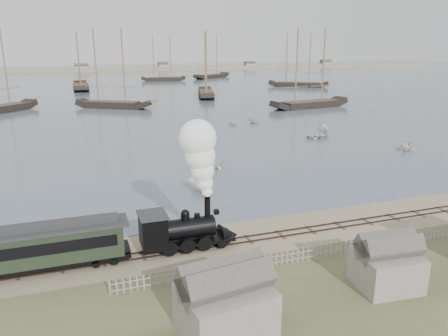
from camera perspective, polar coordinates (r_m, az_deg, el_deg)
name	(u,v)px	position (r m, az deg, el deg)	size (l,w,h in m)	color
ground	(281,225)	(41.03, 7.43, -7.36)	(600.00, 600.00, 0.00)	gray
harbor_water	(111,81)	(204.92, -14.55, 10.94)	(600.00, 336.00, 0.06)	#4C5E6D
rail_track	(291,233)	(39.40, 8.73, -8.37)	(120.00, 1.80, 0.16)	#31231B
picket_fence_west	(243,272)	(32.88, 2.54, -13.47)	(19.00, 0.10, 1.20)	slate
shed_left	(225,332)	(27.12, 0.19, -20.58)	(5.00, 4.00, 4.10)	slate
shed_mid	(385,287)	(33.09, 20.24, -14.33)	(4.00, 3.50, 3.60)	slate
far_spit	(99,71)	(284.54, -16.03, 12.09)	(500.00, 20.00, 1.80)	tan
locomotive	(198,194)	(34.69, -3.48, -3.37)	(8.17, 3.05, 10.18)	black
passenger_coach	(35,247)	(34.73, -23.48, -9.39)	(13.34, 2.57, 3.24)	black
beached_dinghy	(53,246)	(38.17, -21.47, -9.52)	(4.30, 3.07, 0.89)	silver
rowboat_1	(214,162)	(58.20, -1.33, 0.73)	(3.05, 2.64, 1.61)	silver
rowboat_2	(200,186)	(48.78, -3.11, -2.41)	(3.84, 1.44, 1.48)	silver
rowboat_3	(319,136)	(78.83, 12.26, 4.14)	(4.30, 3.07, 0.89)	silver
rowboat_4	(407,145)	(73.89, 22.80, 2.80)	(3.26, 2.81, 1.72)	silver
rowboat_5	(325,128)	(85.04, 13.11, 5.05)	(3.17, 1.19, 1.22)	silver
rowboat_7	(253,119)	(92.03, 3.81, 6.41)	(3.40, 2.93, 1.79)	silver
rowboat_8	(234,121)	(90.04, 1.33, 6.11)	(2.68, 2.31, 1.41)	silver
schooner_2	(111,69)	(116.59, -14.56, 12.46)	(19.68, 4.54, 20.00)	black
schooner_3	(206,64)	(138.24, -2.41, 13.41)	(21.45, 4.95, 20.00)	black
schooner_4	(311,68)	(116.08, 11.36, 12.64)	(22.60, 5.22, 20.00)	black
schooner_5	(299,60)	(173.22, 9.81, 13.71)	(22.71, 5.24, 20.00)	black
schooner_7	(79,61)	(169.30, -18.46, 13.10)	(24.92, 5.75, 20.00)	black
schooner_8	(163,58)	(198.95, -8.00, 14.05)	(19.35, 4.47, 20.00)	black
schooner_9	(212,57)	(215.18, -1.64, 14.32)	(23.61, 5.45, 20.00)	black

